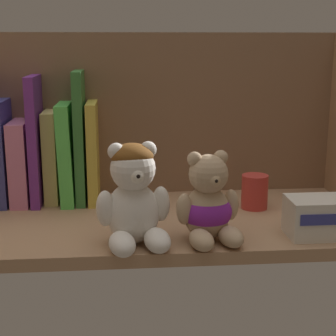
% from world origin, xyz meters
% --- Properties ---
extents(shelf_board, '(0.74, 0.32, 0.02)m').
position_xyz_m(shelf_board, '(0.00, 0.00, 0.01)').
color(shelf_board, '#A87F5B').
rests_on(shelf_board, ground).
extents(shelf_back_panel, '(0.76, 0.01, 0.33)m').
position_xyz_m(shelf_back_panel, '(0.00, 0.16, 0.16)').
color(shelf_back_panel, '#876449').
rests_on(shelf_back_panel, ground).
extents(book_3, '(0.03, 0.13, 0.19)m').
position_xyz_m(book_3, '(-0.26, 0.13, 0.11)').
color(book_3, '#3B3E86').
rests_on(book_3, shelf_board).
extents(book_4, '(0.03, 0.13, 0.15)m').
position_xyz_m(book_4, '(-0.22, 0.13, 0.10)').
color(book_4, '#CF76A1').
rests_on(book_4, shelf_board).
extents(book_5, '(0.02, 0.14, 0.23)m').
position_xyz_m(book_5, '(-0.19, 0.13, 0.14)').
color(book_5, '#6D2C8C').
rests_on(book_5, shelf_board).
extents(book_6, '(0.02, 0.10, 0.17)m').
position_xyz_m(book_6, '(-0.17, 0.13, 0.10)').
color(book_6, '#CBBC6B').
rests_on(book_6, shelf_board).
extents(book_7, '(0.03, 0.14, 0.18)m').
position_xyz_m(book_7, '(-0.14, 0.13, 0.11)').
color(book_7, '#55D153').
rests_on(book_7, shelf_board).
extents(book_8, '(0.02, 0.13, 0.24)m').
position_xyz_m(book_8, '(-0.11, 0.13, 0.14)').
color(book_8, '#377935').
rests_on(book_8, shelf_board).
extents(book_9, '(0.02, 0.13, 0.18)m').
position_xyz_m(book_9, '(-0.09, 0.13, 0.11)').
color(book_9, gold).
rests_on(book_9, shelf_board).
extents(teddy_bear_larger, '(0.11, 0.12, 0.15)m').
position_xyz_m(teddy_bear_larger, '(-0.02, -0.11, 0.09)').
color(teddy_bear_larger, white).
rests_on(teddy_bear_larger, shelf_board).
extents(teddy_bear_smaller, '(0.10, 0.11, 0.14)m').
position_xyz_m(teddy_bear_smaller, '(0.09, -0.11, 0.07)').
color(teddy_bear_smaller, tan).
rests_on(teddy_bear_smaller, shelf_board).
extents(pillar_candle, '(0.05, 0.05, 0.06)m').
position_xyz_m(pillar_candle, '(0.20, 0.04, 0.05)').
color(pillar_candle, '#C63833').
rests_on(pillar_candle, shelf_board).
extents(small_product_box, '(0.10, 0.07, 0.06)m').
position_xyz_m(small_product_box, '(0.26, -0.10, 0.05)').
color(small_product_box, silver).
rests_on(small_product_box, shelf_board).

